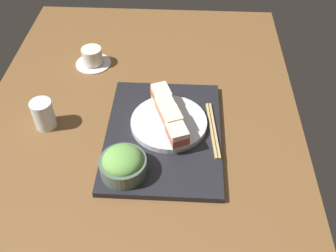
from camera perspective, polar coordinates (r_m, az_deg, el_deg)
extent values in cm
cube|color=brown|center=(118.51, -4.33, -0.03)|extent=(140.00, 100.00, 3.00)
cube|color=black|center=(112.41, -0.69, -1.26)|extent=(44.80, 33.70, 1.93)
cylinder|color=silver|center=(113.17, 0.13, 0.51)|extent=(22.76, 22.76, 1.80)
cube|color=#EFE5C1|center=(106.37, 1.36, -2.00)|extent=(7.99, 6.96, 1.49)
cube|color=#B74C42|center=(104.89, 1.37, -1.27)|extent=(8.39, 7.16, 2.51)
cube|color=#EFE5C1|center=(103.44, 1.39, -0.51)|extent=(7.99, 6.96, 1.49)
cube|color=#EFE5C1|center=(110.00, 0.52, 0.15)|extent=(7.99, 6.96, 1.74)
cube|color=#CC6B4C|center=(108.47, 0.53, 0.94)|extent=(8.30, 7.09, 2.57)
cube|color=#EFE5C1|center=(106.96, 0.54, 1.76)|extent=(7.99, 6.96, 1.74)
cube|color=#EFE5C1|center=(114.00, -0.25, 2.05)|extent=(7.99, 6.96, 1.42)
cube|color=#CC6B4C|center=(112.66, -0.26, 2.77)|extent=(8.52, 7.32, 2.49)
cube|color=#EFE5C1|center=(111.33, -0.26, 3.51)|extent=(7.99, 6.96, 1.42)
cube|color=#EFE5C1|center=(118.03, -0.98, 3.88)|extent=(7.99, 6.96, 1.42)
cube|color=#CC6B4C|center=(116.76, -0.99, 4.58)|extent=(8.47, 7.32, 2.42)
cube|color=#EFE5C1|center=(115.50, -1.00, 5.30)|extent=(7.99, 6.96, 1.42)
cylinder|color=#4C6051|center=(101.00, -6.72, -6.02)|extent=(12.50, 12.50, 4.83)
ellipsoid|color=#6BA84C|center=(99.13, -6.84, -5.15)|extent=(10.60, 10.60, 5.83)
cube|color=tan|center=(112.81, 6.99, -0.51)|extent=(22.21, 2.93, 0.70)
cube|color=tan|center=(112.67, 6.51, -0.53)|extent=(22.21, 2.93, 0.70)
cylinder|color=silver|center=(142.44, -11.14, 9.26)|extent=(12.72, 12.72, 0.80)
cylinder|color=silver|center=(140.59, -11.33, 10.32)|extent=(7.19, 7.19, 5.64)
cylinder|color=black|center=(139.24, -11.47, 11.12)|extent=(6.62, 6.62, 0.40)
torus|color=silver|center=(143.65, -12.28, 10.99)|extent=(3.34, 3.38, 3.96)
cylinder|color=silver|center=(119.19, -18.19, 1.70)|extent=(6.46, 6.46, 9.16)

